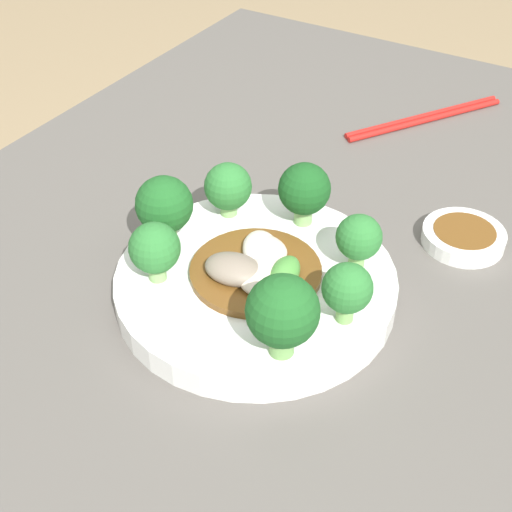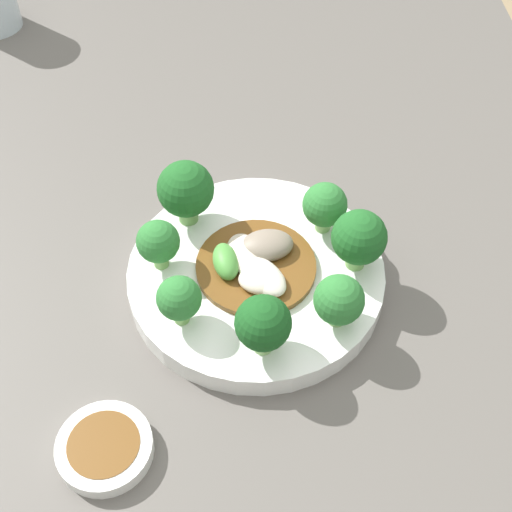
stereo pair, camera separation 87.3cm
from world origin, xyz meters
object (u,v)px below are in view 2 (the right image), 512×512
plate (256,277)px  sauce_dish (105,448)px  broccoli_southeast (325,206)px  stirfry_center (255,263)px  broccoli_west (263,324)px  broccoli_northeast (186,190)px  broccoli_northwest (179,299)px  broccoli_north (158,242)px  broccoli_southwest (339,300)px  broccoli_south (359,240)px

plate → sauce_dish: (-0.17, 0.14, -0.00)m
broccoli_southeast → stirfry_center: broccoli_southeast is taller
broccoli_west → sauce_dish: (-0.08, 0.14, -0.05)m
plate → broccoli_northeast: 0.11m
stirfry_center → sauce_dish: (-0.17, 0.13, -0.02)m
stirfry_center → sauce_dish: bearing=141.3°
broccoli_west → broccoli_northwest: 0.08m
plate → broccoli_north: size_ratio=4.57×
stirfry_center → broccoli_southwest: bearing=-132.1°
broccoli_southwest → sauce_dish: (-0.10, 0.21, -0.05)m
sauce_dish → stirfry_center: bearing=-38.7°
broccoli_northeast → broccoli_northwest: size_ratio=1.35×
broccoli_northwest → sauce_dish: (-0.11, 0.06, -0.05)m
broccoli_southwest → broccoli_north: 0.18m
broccoli_northeast → plate: bearing=-137.0°
broccoli_north → broccoli_south: bearing=-93.9°
broccoli_north → broccoli_west: bearing=-137.5°
broccoli_southwest → broccoli_northwest: 0.14m
broccoli_west → sauce_dish: broccoli_west is taller
broccoli_southeast → stirfry_center: bearing=124.8°
broccoli_north → stirfry_center: broccoli_north is taller
plate → broccoli_northwest: 0.10m
plate → sauce_dish: size_ratio=3.10×
broccoli_northwest → broccoli_northeast: bearing=-2.8°
broccoli_west → stirfry_center: (0.09, 0.00, -0.03)m
plate → broccoli_west: bearing=-179.5°
broccoli_southwest → broccoli_southeast: bearing=-0.5°
broccoli_west → broccoli_south: bearing=-47.5°
stirfry_center → broccoli_north: bearing=82.6°
broccoli_north → broccoli_southeast: 0.17m
broccoli_north → broccoli_southeast: broccoli_southeast is taller
stirfry_center → sauce_dish: size_ratio=1.45×
broccoli_south → broccoli_northwest: broccoli_south is taller
broccoli_west → broccoli_north: 0.14m
broccoli_northwest → broccoli_southwest: bearing=-93.8°
broccoli_north → broccoli_south: (-0.01, -0.19, 0.01)m
broccoli_northwest → stirfry_center: 0.09m
broccoli_west → broccoli_southeast: bearing=-26.8°
broccoli_southeast → stirfry_center: 0.09m
plate → broccoli_southeast: (0.05, -0.07, 0.04)m
broccoli_southwest → broccoli_northwest: bearing=86.2°
broccoli_southwest → stirfry_center: 0.10m
broccoli_north → broccoli_southeast: bearing=-76.8°
broccoli_northeast → stirfry_center: size_ratio=0.62×
broccoli_southeast → stirfry_center: (-0.05, 0.07, -0.02)m
broccoli_south → broccoli_southwest: bearing=156.9°
plate → broccoli_north: 0.10m
broccoli_south → stirfry_center: 0.10m
broccoli_south → broccoli_southeast: size_ratio=1.18×
broccoli_west → broccoli_south: broccoli_south is taller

